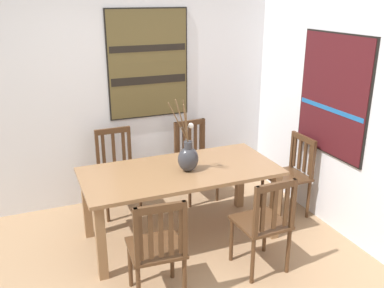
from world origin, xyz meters
TOP-DOWN VIEW (x-y plane):
  - ground_plane at (0.00, 0.00)m, footprint 6.40×6.40m
  - wall_back at (0.00, 1.86)m, footprint 6.40×0.12m
  - wall_side at (1.86, 0.00)m, footprint 0.12×6.40m
  - dining_table at (0.27, 0.68)m, footprint 1.87×0.89m
  - centerpiece_vase at (0.33, 0.63)m, footprint 0.30×0.27m
  - chair_0 at (0.75, 1.49)m, footprint 0.45×0.45m
  - chair_1 at (0.74, -0.10)m, footprint 0.43×0.43m
  - chair_2 at (-0.23, -0.13)m, footprint 0.45×0.45m
  - chair_3 at (-0.17, 1.49)m, footprint 0.42×0.42m
  - chair_4 at (1.56, 0.70)m, footprint 0.43×0.43m
  - painting_on_back_wall at (0.31, 1.79)m, footprint 0.93×0.05m
  - painting_on_side_wall at (1.79, 0.44)m, footprint 0.05×0.98m

SIDE VIEW (x-z plane):
  - ground_plane at x=0.00m, z-range -0.03..0.00m
  - chair_1 at x=0.74m, z-range 0.02..0.92m
  - chair_4 at x=1.56m, z-range 0.03..0.91m
  - chair_3 at x=-0.17m, z-range 0.01..0.94m
  - chair_0 at x=0.75m, z-range 0.03..0.94m
  - chair_2 at x=-0.23m, z-range 0.03..0.94m
  - dining_table at x=0.27m, z-range 0.26..0.99m
  - centerpiece_vase at x=0.33m, z-range 0.51..1.24m
  - wall_back at x=0.00m, z-range 0.00..2.70m
  - wall_side at x=1.86m, z-range 0.00..2.70m
  - painting_on_side_wall at x=1.79m, z-range 0.77..1.98m
  - painting_on_back_wall at x=0.31m, z-range 0.97..2.18m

